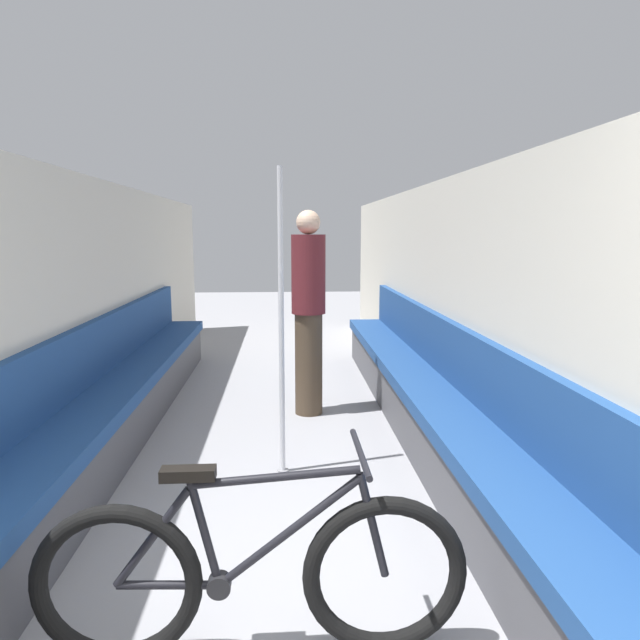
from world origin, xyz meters
TOP-DOWN VIEW (x-y plane):
  - wall_left at (-1.46, 3.69)m, footprint 0.10×10.58m
  - wall_right at (1.46, 3.69)m, footprint 0.10×10.58m
  - bench_seat_row_left at (-1.20, 3.54)m, footprint 0.46×6.14m
  - bench_seat_row_right at (1.20, 3.54)m, footprint 0.46×6.14m
  - bicycle at (-0.03, 1.30)m, footprint 1.65×0.46m
  - grab_pole_near at (0.08, 3.03)m, footprint 0.08×0.08m
  - passenger_standing at (0.31, 4.29)m, footprint 0.30×0.30m

SIDE VIEW (x-z plane):
  - bench_seat_row_left at x=-1.20m, z-range -0.15..0.80m
  - bench_seat_row_right at x=1.20m, z-range -0.15..0.80m
  - bicycle at x=-0.03m, z-range -0.08..0.75m
  - passenger_standing at x=0.31m, z-range 0.03..1.85m
  - grab_pole_near at x=0.08m, z-range -0.03..2.01m
  - wall_left at x=-1.46m, z-range 0.00..2.06m
  - wall_right at x=1.46m, z-range 0.00..2.06m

